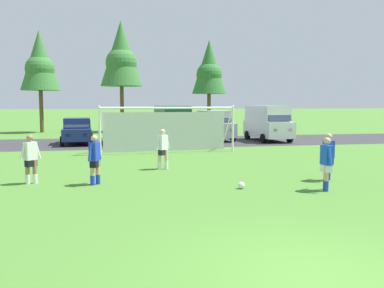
% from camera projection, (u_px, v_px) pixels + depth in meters
% --- Properties ---
extents(ground_plane, '(400.00, 400.00, 0.00)m').
position_uv_depth(ground_plane, '(171.00, 156.00, 20.93)').
color(ground_plane, '#477A2D').
extents(parking_lot_strip, '(52.00, 8.40, 0.01)m').
position_uv_depth(parking_lot_strip, '(155.00, 142.00, 28.52)').
color(parking_lot_strip, '#333335').
rests_on(parking_lot_strip, ground).
extents(soccer_ball, '(0.22, 0.22, 0.22)m').
position_uv_depth(soccer_ball, '(241.00, 185.00, 12.81)').
color(soccer_ball, white).
rests_on(soccer_ball, ground).
extents(soccer_goal, '(7.52, 2.38, 2.57)m').
position_uv_depth(soccer_goal, '(166.00, 128.00, 22.82)').
color(soccer_goal, white).
rests_on(soccer_goal, ground).
extents(player_striker_near, '(0.25, 0.73, 1.64)m').
position_uv_depth(player_striker_near, '(326.00, 164.00, 12.48)').
color(player_striker_near, tan).
rests_on(player_striker_near, ground).
extents(player_midfield_center, '(0.31, 0.74, 1.64)m').
position_uv_depth(player_midfield_center, '(328.00, 157.00, 14.13)').
color(player_midfield_center, tan).
rests_on(player_midfield_center, ground).
extents(player_defender_far, '(0.66, 0.50, 1.64)m').
position_uv_depth(player_defender_far, '(163.00, 149.00, 16.59)').
color(player_defender_far, beige).
rests_on(player_defender_far, ground).
extents(player_winger_left, '(0.64, 0.52, 1.64)m').
position_uv_depth(player_winger_left, '(31.00, 159.00, 13.55)').
color(player_winger_left, '#936B4C').
rests_on(player_winger_left, ground).
extents(player_winger_right, '(0.45, 0.67, 1.64)m').
position_uv_depth(player_winger_right, '(95.00, 160.00, 13.40)').
color(player_winger_right, tan).
rests_on(player_winger_right, ground).
extents(parked_car_slot_far_left, '(2.22, 4.29, 1.72)m').
position_uv_depth(parked_car_slot_far_left, '(77.00, 131.00, 27.05)').
color(parked_car_slot_far_left, navy).
rests_on(parked_car_slot_far_left, ground).
extents(parked_car_slot_left, '(2.20, 4.29, 1.72)m').
position_uv_depth(parked_car_slot_left, '(124.00, 130.00, 27.57)').
color(parked_car_slot_left, red).
rests_on(parked_car_slot_left, ground).
extents(parked_car_slot_center_left, '(2.41, 4.91, 2.52)m').
position_uv_depth(parked_car_slot_center_left, '(172.00, 123.00, 28.16)').
color(parked_car_slot_center_left, '#194C2D').
rests_on(parked_car_slot_center_left, ground).
extents(parked_car_slot_center, '(2.30, 4.68, 2.16)m').
position_uv_depth(parked_car_slot_center, '(214.00, 125.00, 29.94)').
color(parked_car_slot_center, '#B2B2BC').
rests_on(parked_car_slot_center, ground).
extents(parked_car_slot_center_right, '(2.35, 4.88, 2.52)m').
position_uv_depth(parked_car_slot_center_right, '(268.00, 122.00, 29.38)').
color(parked_car_slot_center_right, silver).
rests_on(parked_car_slot_center_right, ground).
extents(tree_left_edge, '(3.52, 3.52, 9.39)m').
position_uv_depth(tree_left_edge, '(40.00, 62.00, 37.51)').
color(tree_left_edge, brown).
rests_on(tree_left_edge, ground).
extents(tree_mid_left, '(3.91, 3.91, 10.42)m').
position_uv_depth(tree_mid_left, '(121.00, 56.00, 38.32)').
color(tree_mid_left, brown).
rests_on(tree_mid_left, ground).
extents(tree_center_back, '(3.27, 3.27, 8.72)m').
position_uv_depth(tree_center_back, '(209.00, 69.00, 38.98)').
color(tree_center_back, brown).
rests_on(tree_center_back, ground).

